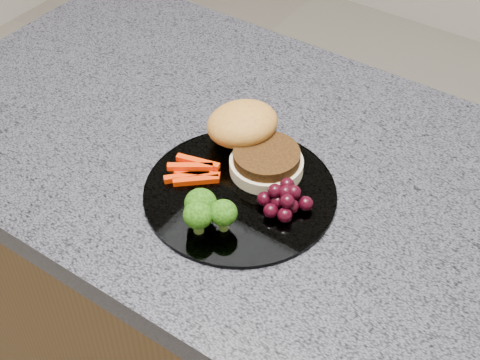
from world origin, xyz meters
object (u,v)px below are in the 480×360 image
at_px(island_cabinet, 276,354).
at_px(burger, 251,139).
at_px(grape_bunch, 283,198).
at_px(plate, 240,192).

distance_m(island_cabinet, burger, 0.50).
height_order(burger, grape_bunch, burger).
height_order(plate, burger, burger).
bearing_deg(grape_bunch, island_cabinet, 114.59).
distance_m(burger, grape_bunch, 0.11).
xyz_separation_m(burger, grape_bunch, (0.09, -0.06, -0.01)).
height_order(island_cabinet, plate, plate).
relative_size(plate, burger, 1.42).
relative_size(island_cabinet, grape_bunch, 16.71).
bearing_deg(burger, grape_bunch, -20.78).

